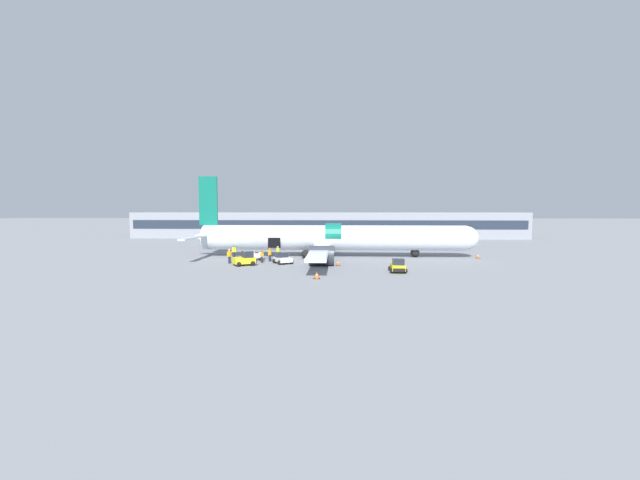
{
  "coord_description": "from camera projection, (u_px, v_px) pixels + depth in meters",
  "views": [
    {
      "loc": [
        2.79,
        -48.33,
        6.54
      ],
      "look_at": [
        0.37,
        2.6,
        2.58
      ],
      "focal_mm": 22.0,
      "sensor_mm": 36.0,
      "label": 1
    }
  ],
  "objects": [
    {
      "name": "airplane",
      "position": [
        330.0,
        238.0,
        54.36
      ],
      "size": [
        39.94,
        35.01,
        11.16
      ],
      "color": "silver",
      "rests_on": "ground_plane"
    },
    {
      "name": "safety_cone_wingtip",
      "position": [
        338.0,
        263.0,
        45.94
      ],
      "size": [
        0.53,
        0.53,
        0.62
      ],
      "color": "black",
      "rests_on": "ground_plane"
    },
    {
      "name": "ground_plane",
      "position": [
        316.0,
        262.0,
        48.77
      ],
      "size": [
        500.0,
        500.0,
        0.0
      ],
      "primitive_type": "plane",
      "color": "gray"
    },
    {
      "name": "baggage_tug_lead",
      "position": [
        398.0,
        266.0,
        40.87
      ],
      "size": [
        1.9,
        2.56,
        1.53
      ],
      "color": "yellow",
      "rests_on": "ground_plane"
    },
    {
      "name": "ground_crew_loader_b",
      "position": [
        270.0,
        254.0,
        49.38
      ],
      "size": [
        0.55,
        0.57,
        1.74
      ],
      "color": "#1E2338",
      "rests_on": "ground_plane"
    },
    {
      "name": "suitcase_on_tarmac_spare",
      "position": [
        234.0,
        259.0,
        49.73
      ],
      "size": [
        0.44,
        0.25,
        0.62
      ],
      "color": "#1E2347",
      "rests_on": "ground_plane"
    },
    {
      "name": "terminal_strip",
      "position": [
        327.0,
        225.0,
        91.52
      ],
      "size": [
        89.59,
        9.22,
        5.88
      ],
      "color": "gray",
      "rests_on": "ground_plane"
    },
    {
      "name": "safety_cone_engine_left",
      "position": [
        317.0,
        275.0,
        37.17
      ],
      "size": [
        0.64,
        0.64,
        0.66
      ],
      "color": "black",
      "rests_on": "ground_plane"
    },
    {
      "name": "ground_crew_helper",
      "position": [
        234.0,
        251.0,
        52.76
      ],
      "size": [
        0.61,
        0.45,
        1.73
      ],
      "color": "#1E2338",
      "rests_on": "ground_plane"
    },
    {
      "name": "baggage_tug_rear",
      "position": [
        245.0,
        259.0,
        46.04
      ],
      "size": [
        3.01,
        2.77,
        1.69
      ],
      "color": "yellow",
      "rests_on": "ground_plane"
    },
    {
      "name": "safety_cone_nose",
      "position": [
        478.0,
        256.0,
        52.67
      ],
      "size": [
        0.57,
        0.57,
        0.64
      ],
      "color": "black",
      "rests_on": "ground_plane"
    },
    {
      "name": "suitcase_on_tarmac_upright",
      "position": [
        254.0,
        260.0,
        48.2
      ],
      "size": [
        0.42,
        0.31,
        0.73
      ],
      "color": "#4C1E1E",
      "rests_on": "ground_plane"
    },
    {
      "name": "ground_crew_loader_a",
      "position": [
        229.0,
        256.0,
        47.6
      ],
      "size": [
        0.57,
        0.56,
        1.77
      ],
      "color": "#1E2338",
      "rests_on": "ground_plane"
    },
    {
      "name": "ground_crew_supervisor",
      "position": [
        262.0,
        256.0,
        48.29
      ],
      "size": [
        0.44,
        0.55,
        1.57
      ],
      "color": "#1E2338",
      "rests_on": "ground_plane"
    },
    {
      "name": "baggage_cart_loading",
      "position": [
        254.0,
        257.0,
        50.55
      ],
      "size": [
        3.68,
        2.2,
        1.02
      ],
      "color": "silver",
      "rests_on": "ground_plane"
    },
    {
      "name": "ground_crew_driver",
      "position": [
        278.0,
        253.0,
        51.15
      ],
      "size": [
        0.44,
        0.62,
        1.79
      ],
      "color": "black",
      "rests_on": "ground_plane"
    },
    {
      "name": "baggage_tug_mid",
      "position": [
        283.0,
        259.0,
        47.56
      ],
      "size": [
        2.7,
        2.91,
        1.34
      ],
      "color": "silver",
      "rests_on": "ground_plane"
    }
  ]
}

